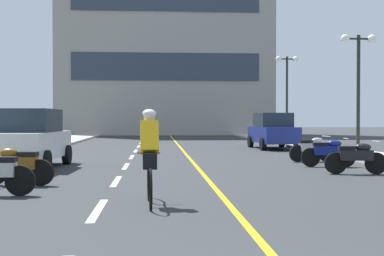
% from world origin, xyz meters
% --- Properties ---
extents(ground_plane, '(140.00, 140.00, 0.00)m').
position_xyz_m(ground_plane, '(0.00, 21.00, 0.00)').
color(ground_plane, '#2D3033').
extents(curb_left, '(2.40, 72.00, 0.12)m').
position_xyz_m(curb_left, '(-7.20, 24.00, 0.06)').
color(curb_left, '#B7B2A8').
rests_on(curb_left, ground).
extents(curb_right, '(2.40, 72.00, 0.12)m').
position_xyz_m(curb_right, '(7.20, 24.00, 0.06)').
color(curb_right, '#B7B2A8').
rests_on(curb_right, ground).
extents(lane_dash_1, '(0.14, 2.20, 0.01)m').
position_xyz_m(lane_dash_1, '(-2.00, 6.00, 0.00)').
color(lane_dash_1, silver).
rests_on(lane_dash_1, ground).
extents(lane_dash_2, '(0.14, 2.20, 0.01)m').
position_xyz_m(lane_dash_2, '(-2.00, 10.00, 0.00)').
color(lane_dash_2, silver).
rests_on(lane_dash_2, ground).
extents(lane_dash_3, '(0.14, 2.20, 0.01)m').
position_xyz_m(lane_dash_3, '(-2.00, 14.00, 0.00)').
color(lane_dash_3, silver).
rests_on(lane_dash_3, ground).
extents(lane_dash_4, '(0.14, 2.20, 0.01)m').
position_xyz_m(lane_dash_4, '(-2.00, 18.00, 0.00)').
color(lane_dash_4, silver).
rests_on(lane_dash_4, ground).
extents(lane_dash_5, '(0.14, 2.20, 0.01)m').
position_xyz_m(lane_dash_5, '(-2.00, 22.00, 0.00)').
color(lane_dash_5, silver).
rests_on(lane_dash_5, ground).
extents(lane_dash_6, '(0.14, 2.20, 0.01)m').
position_xyz_m(lane_dash_6, '(-2.00, 26.00, 0.00)').
color(lane_dash_6, silver).
rests_on(lane_dash_6, ground).
extents(lane_dash_7, '(0.14, 2.20, 0.01)m').
position_xyz_m(lane_dash_7, '(-2.00, 30.00, 0.00)').
color(lane_dash_7, silver).
rests_on(lane_dash_7, ground).
extents(lane_dash_8, '(0.14, 2.20, 0.01)m').
position_xyz_m(lane_dash_8, '(-2.00, 34.00, 0.00)').
color(lane_dash_8, silver).
rests_on(lane_dash_8, ground).
extents(lane_dash_9, '(0.14, 2.20, 0.01)m').
position_xyz_m(lane_dash_9, '(-2.00, 38.00, 0.00)').
color(lane_dash_9, silver).
rests_on(lane_dash_9, ground).
extents(lane_dash_10, '(0.14, 2.20, 0.01)m').
position_xyz_m(lane_dash_10, '(-2.00, 42.00, 0.00)').
color(lane_dash_10, silver).
rests_on(lane_dash_10, ground).
extents(lane_dash_11, '(0.14, 2.20, 0.01)m').
position_xyz_m(lane_dash_11, '(-2.00, 46.00, 0.00)').
color(lane_dash_11, silver).
rests_on(lane_dash_11, ground).
extents(centre_line_yellow, '(0.12, 66.00, 0.01)m').
position_xyz_m(centre_line_yellow, '(0.25, 24.00, 0.00)').
color(centre_line_yellow, gold).
rests_on(centre_line_yellow, ground).
extents(office_building, '(20.45, 7.27, 21.05)m').
position_xyz_m(office_building, '(-0.11, 48.57, 10.52)').
color(office_building, '#9E998E').
rests_on(office_building, ground).
extents(street_lamp_mid, '(1.46, 0.36, 4.80)m').
position_xyz_m(street_lamp_mid, '(7.10, 17.72, 3.66)').
color(street_lamp_mid, black).
rests_on(street_lamp_mid, curb_right).
extents(street_lamp_far, '(1.46, 0.36, 5.36)m').
position_xyz_m(street_lamp_far, '(7.21, 29.61, 4.01)').
color(street_lamp_far, black).
rests_on(street_lamp_far, curb_right).
extents(parked_car_near, '(2.06, 4.27, 1.82)m').
position_xyz_m(parked_car_near, '(-4.92, 13.54, 0.92)').
color(parked_car_near, black).
rests_on(parked_car_near, ground).
extents(parked_car_mid, '(2.03, 4.25, 1.82)m').
position_xyz_m(parked_car_mid, '(4.89, 23.33, 0.92)').
color(parked_car_mid, black).
rests_on(parked_car_mid, ground).
extents(motorcycle_4, '(1.69, 0.60, 0.92)m').
position_xyz_m(motorcycle_4, '(-4.20, 9.34, 0.47)').
color(motorcycle_4, black).
rests_on(motorcycle_4, ground).
extents(motorcycle_5, '(1.70, 0.60, 0.92)m').
position_xyz_m(motorcycle_5, '(4.44, 11.18, 0.47)').
color(motorcycle_5, black).
rests_on(motorcycle_5, ground).
extents(motorcycle_6, '(1.70, 0.60, 0.92)m').
position_xyz_m(motorcycle_6, '(4.40, 13.34, 0.47)').
color(motorcycle_6, black).
rests_on(motorcycle_6, ground).
extents(motorcycle_7, '(1.69, 0.60, 0.92)m').
position_xyz_m(motorcycle_7, '(4.49, 15.34, 0.47)').
color(motorcycle_7, black).
rests_on(motorcycle_7, ground).
extents(cyclist_rider, '(0.42, 1.77, 1.71)m').
position_xyz_m(cyclist_rider, '(-1.15, 6.47, 0.89)').
color(cyclist_rider, black).
rests_on(cyclist_rider, ground).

